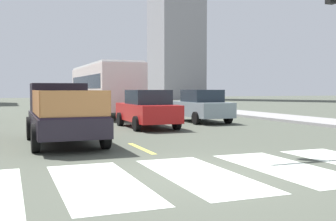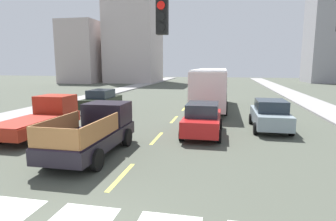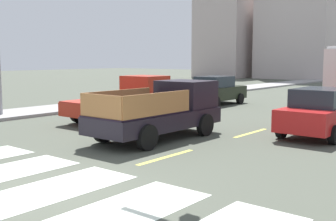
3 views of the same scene
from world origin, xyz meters
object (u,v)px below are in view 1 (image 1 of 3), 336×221
at_px(pickup_stakebed, 63,114).
at_px(sedan_near_left, 147,109).
at_px(city_bus, 104,86).
at_px(sedan_mid, 201,106).

xyz_separation_m(pickup_stakebed, sedan_near_left, (4.19, 3.81, -0.08)).
xyz_separation_m(pickup_stakebed, city_bus, (4.17, 12.87, 1.02)).
bearing_deg(sedan_near_left, pickup_stakebed, -138.40).
height_order(pickup_stakebed, city_bus, city_bus).
xyz_separation_m(city_bus, sedan_near_left, (0.02, -9.06, -1.09)).
bearing_deg(city_bus, pickup_stakebed, -108.90).
bearing_deg(sedan_mid, pickup_stakebed, -141.90).
relative_size(city_bus, sedan_near_left, 2.45).
distance_m(sedan_near_left, sedan_mid, 4.21).
height_order(sedan_near_left, sedan_mid, same).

